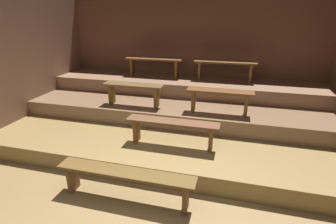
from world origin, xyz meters
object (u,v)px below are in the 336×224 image
bench_lower_center (172,127)px  bench_upper_right (225,66)px  bench_middle_right (220,96)px  bench_upper_left (154,63)px  bench_floor_center (125,177)px  bench_middle_left (133,90)px

bench_lower_center → bench_upper_right: (0.62, 2.13, 0.56)m
bench_middle_right → bench_upper_left: bench_upper_left is taller
bench_floor_center → bench_middle_right: bearing=63.2°
bench_middle_left → bench_upper_left: 1.29m
bench_lower_center → bench_middle_left: bench_middle_left is taller
bench_lower_center → bench_middle_left: (-0.98, 0.87, 0.27)m
bench_lower_center → bench_upper_left: 2.41m
bench_middle_left → bench_lower_center: bearing=-41.5°
bench_middle_left → bench_upper_right: size_ratio=0.88×
bench_middle_right → bench_floor_center: bearing=-116.8°
bench_middle_left → bench_middle_right: bearing=0.0°
bench_floor_center → bench_upper_right: size_ratio=1.35×
bench_lower_center → bench_middle_right: (0.63, 0.87, 0.27)m
bench_middle_right → bench_lower_center: bearing=-125.7°
bench_upper_left → bench_middle_right: bearing=-38.2°
bench_middle_left → bench_upper_left: bearing=89.6°
bench_middle_left → bench_upper_right: bench_upper_right is taller
bench_upper_left → bench_upper_right: bearing=0.0°
bench_middle_left → bench_upper_right: bearing=38.2°
bench_floor_center → bench_lower_center: (0.34, 1.04, 0.27)m
bench_middle_right → bench_upper_left: bearing=141.8°
bench_middle_left → bench_upper_left: (0.01, 1.26, 0.29)m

